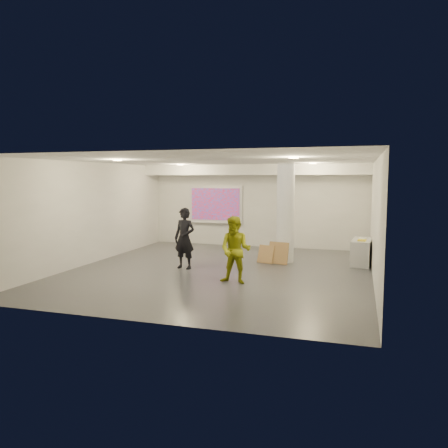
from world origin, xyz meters
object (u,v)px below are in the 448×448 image
(projection_screen, at_px, (216,205))
(woman, at_px, (185,238))
(column, at_px, (285,213))
(credenza, at_px, (362,252))
(man, at_px, (235,250))

(projection_screen, bearing_deg, woman, -82.73)
(column, relative_size, credenza, 2.37)
(column, height_order, woman, column)
(projection_screen, bearing_deg, man, -67.16)
(projection_screen, distance_m, credenza, 5.94)
(column, relative_size, woman, 1.76)
(woman, distance_m, man, 2.23)
(column, bearing_deg, man, -102.69)
(column, height_order, projection_screen, column)
(credenza, xyz_separation_m, man, (-2.91, -3.35, 0.44))
(column, relative_size, man, 1.84)
(column, distance_m, woman, 3.18)
(man, bearing_deg, credenza, 52.79)
(projection_screen, distance_m, woman, 4.55)
(credenza, height_order, man, man)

